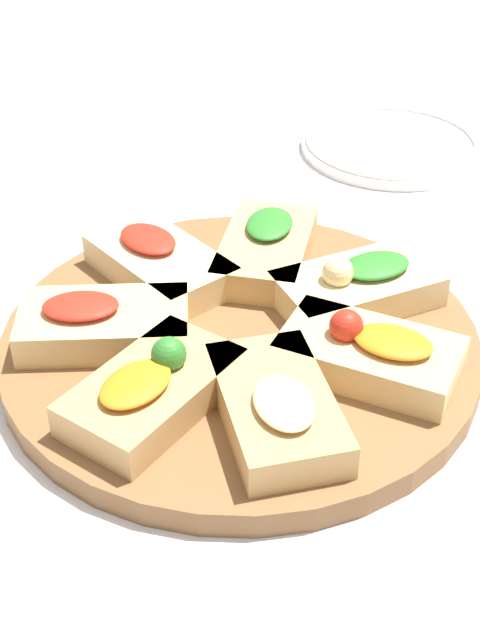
# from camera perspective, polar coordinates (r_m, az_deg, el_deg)

# --- Properties ---
(ground_plane) EXTENTS (3.00, 3.00, 0.00)m
(ground_plane) POSITION_cam_1_polar(r_m,az_deg,el_deg) (0.67, -0.00, -2.23)
(ground_plane) COLOR white
(serving_board) EXTENTS (0.35, 0.35, 0.02)m
(serving_board) POSITION_cam_1_polar(r_m,az_deg,el_deg) (0.66, -0.00, -1.57)
(serving_board) COLOR brown
(serving_board) RESTS_ON ground_plane
(focaccia_slice_0) EXTENTS (0.09, 0.13, 0.03)m
(focaccia_slice_0) POSITION_cam_1_polar(r_m,az_deg,el_deg) (0.57, 2.39, -5.60)
(focaccia_slice_0) COLOR tan
(focaccia_slice_0) RESTS_ON serving_board
(focaccia_slice_1) EXTENTS (0.14, 0.12, 0.04)m
(focaccia_slice_1) POSITION_cam_1_polar(r_m,az_deg,el_deg) (0.62, 8.30, -2.10)
(focaccia_slice_1) COLOR #DBB775
(focaccia_slice_1) RESTS_ON serving_board
(focaccia_slice_2) EXTENTS (0.14, 0.11, 0.04)m
(focaccia_slice_2) POSITION_cam_1_polar(r_m,az_deg,el_deg) (0.69, 7.52, 2.18)
(focaccia_slice_2) COLOR #E5C689
(focaccia_slice_2) RESTS_ON serving_board
(focaccia_slice_3) EXTENTS (0.10, 0.14, 0.03)m
(focaccia_slice_3) POSITION_cam_1_polar(r_m,az_deg,el_deg) (0.73, 1.67, 4.59)
(focaccia_slice_3) COLOR tan
(focaccia_slice_3) RESTS_ON serving_board
(focaccia_slice_4) EXTENTS (0.13, 0.14, 0.03)m
(focaccia_slice_4) POSITION_cam_1_polar(r_m,az_deg,el_deg) (0.72, -5.19, 3.68)
(focaccia_slice_4) COLOR #E5C689
(focaccia_slice_4) RESTS_ON serving_board
(focaccia_slice_5) EXTENTS (0.12, 0.07, 0.03)m
(focaccia_slice_5) POSITION_cam_1_polar(r_m,az_deg,el_deg) (0.65, -8.81, -0.15)
(focaccia_slice_5) COLOR #DBB775
(focaccia_slice_5) RESTS_ON serving_board
(focaccia_slice_6) EXTENTS (0.13, 0.14, 0.04)m
(focaccia_slice_6) POSITION_cam_1_polar(r_m,az_deg,el_deg) (0.59, -5.64, -4.42)
(focaccia_slice_6) COLOR tan
(focaccia_slice_6) RESTS_ON serving_board
(plate_right) EXTENTS (0.19, 0.19, 0.02)m
(plate_right) POSITION_cam_1_polar(r_m,az_deg,el_deg) (0.99, 9.71, 11.08)
(plate_right) COLOR white
(plate_right) RESTS_ON ground_plane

